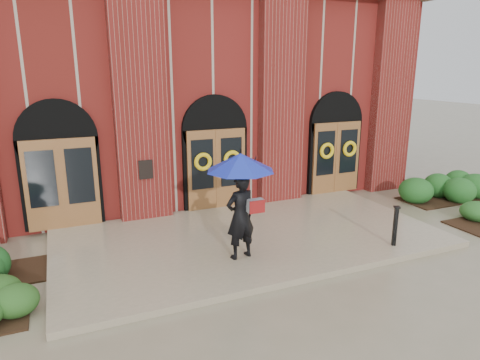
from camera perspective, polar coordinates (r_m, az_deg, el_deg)
ground at (r=11.47m, az=1.71°, el=-8.26°), size 90.00×90.00×0.00m
landing at (r=11.56m, az=1.40°, el=-7.65°), size 10.00×5.30×0.15m
church_building at (r=18.90m, az=-9.76°, el=11.58°), size 16.20×12.53×7.00m
man_with_umbrella at (r=9.65m, az=0.08°, el=-0.77°), size 1.81×1.81×2.50m
metal_post at (r=11.36m, az=20.00°, el=-5.67°), size 0.18×0.18×1.03m
hedge_wall_right at (r=16.72m, az=26.08°, el=-0.88°), size 3.16×1.27×0.81m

